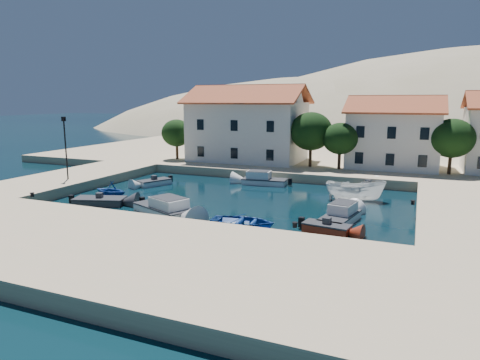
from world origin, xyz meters
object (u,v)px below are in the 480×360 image
building_mid (394,131)px  lamppost (65,142)px  building_left (248,122)px  cabin_cruiser_south (164,208)px  cabin_cruiser_east (340,217)px  boat_east (355,200)px  rowboat_south (243,226)px

building_mid → lamppost: size_ratio=1.69×
building_left → cabin_cruiser_south: bearing=-84.0°
cabin_cruiser_east → cabin_cruiser_south: bearing=111.3°
building_left → lamppost: building_left is taller
building_left → boat_east: 21.97m
lamppost → rowboat_south: size_ratio=1.36×
rowboat_south → building_mid: bearing=-23.7°
lamppost → boat_east: bearing=12.4°
cabin_cruiser_south → cabin_cruiser_east: 13.57m
building_left → boat_east: (15.89, -13.97, -5.94)m
building_left → boat_east: building_left is taller
cabin_cruiser_south → rowboat_south: size_ratio=1.29×
lamppost → cabin_cruiser_south: size_ratio=1.05×
building_left → lamppost: (-11.50, -20.00, -1.18)m
building_left → cabin_cruiser_south: 25.14m
building_mid → boat_east: (-2.11, -14.97, -5.22)m
lamppost → cabin_cruiser_east: 27.74m
building_mid → lamppost: bearing=-144.6°
building_left → rowboat_south: building_left is taller
rowboat_south → boat_east: 12.83m
lamppost → cabin_cruiser_east: lamppost is taller
cabin_cruiser_south → boat_east: (13.33, 10.44, -0.48)m
cabin_cruiser_south → building_left: bearing=119.6°
cabin_cruiser_east → boat_east: 7.74m
cabin_cruiser_east → boat_east: bearing=9.5°
lamppost → boat_east: size_ratio=1.19×
building_mid → rowboat_south: bearing=-107.7°
cabin_cruiser_south → boat_east: bearing=61.7°
building_mid → cabin_cruiser_east: (-2.14, -22.69, -4.75)m
rowboat_south → cabin_cruiser_east: cabin_cruiser_east is taller
lamppost → building_mid: bearing=35.4°
cabin_cruiser_south → cabin_cruiser_east: bearing=35.1°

